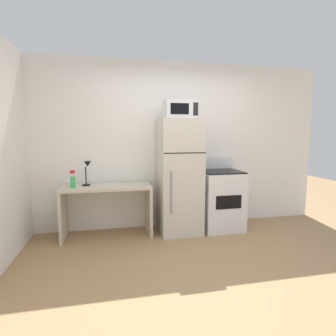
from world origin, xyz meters
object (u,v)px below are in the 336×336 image
object	(u,v)px
desk_lamp	(87,169)
microwave	(180,110)
spray_bottle	(73,181)
desk	(107,200)
oven_range	(220,199)
refrigerator	(179,176)

from	to	relation	value
desk_lamp	microwave	size ratio (longest dim) A/B	0.77
desk_lamp	spray_bottle	size ratio (longest dim) A/B	1.42
desk	oven_range	distance (m)	1.74
desk	microwave	size ratio (longest dim) A/B	2.74
desk_lamp	refrigerator	world-z (taller)	refrigerator
spray_bottle	microwave	size ratio (longest dim) A/B	0.54
refrigerator	desk	bearing A→B (deg)	177.88
oven_range	refrigerator	bearing A→B (deg)	-179.47
refrigerator	microwave	distance (m)	0.98
desk	microwave	bearing A→B (deg)	-3.25
desk	spray_bottle	bearing A→B (deg)	-167.10
spray_bottle	refrigerator	bearing A→B (deg)	2.35
desk_lamp	refrigerator	xyz separation A→B (m)	(1.34, -0.08, -0.14)
desk_lamp	refrigerator	bearing A→B (deg)	-3.23
refrigerator	microwave	world-z (taller)	microwave
oven_range	spray_bottle	bearing A→B (deg)	-178.21
desk	refrigerator	size ratio (longest dim) A/B	0.74
desk_lamp	oven_range	xyz separation A→B (m)	(2.01, -0.07, -0.52)
desk_lamp	oven_range	bearing A→B (deg)	-1.97
spray_bottle	microwave	xyz separation A→B (m)	(1.52, 0.04, 0.98)
desk	spray_bottle	xyz separation A→B (m)	(-0.44, -0.10, 0.32)
desk	desk_lamp	world-z (taller)	desk_lamp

